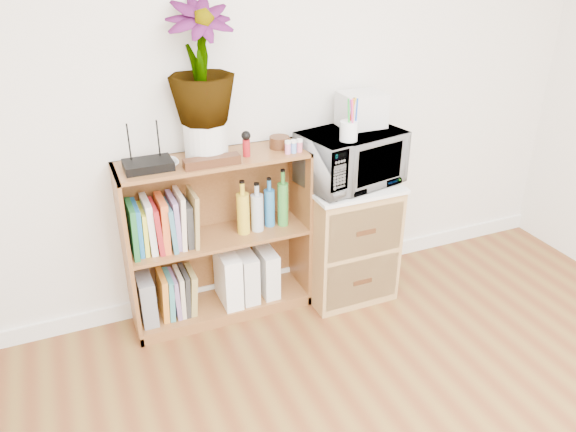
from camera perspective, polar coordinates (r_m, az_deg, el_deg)
skirting_board at (r=3.52m, az=-1.84°, el=-6.32°), size 4.00×0.02×0.10m
bookshelf at (r=3.09m, az=-7.07°, el=-2.38°), size 1.00×0.30×0.95m
wicker_unit at (r=3.34m, az=5.84°, el=-2.38°), size 0.50×0.45×0.70m
microwave at (r=3.11m, az=6.37°, el=5.88°), size 0.60×0.46×0.30m
pen_cup at (r=2.92m, az=6.20°, el=8.59°), size 0.09×0.09×0.10m
small_appliance at (r=3.15m, az=7.48°, el=10.67°), size 0.23×0.20×0.19m
router at (r=2.80m, az=-14.02°, el=5.06°), size 0.23×0.16×0.04m
white_bowl at (r=2.81m, az=-12.34°, el=5.17°), size 0.13×0.13×0.03m
plant_pot at (r=2.87m, az=-8.34°, el=7.64°), size 0.22×0.22×0.19m
potted_plant at (r=2.77m, az=-8.87°, el=15.08°), size 0.32×0.32×0.58m
trinket_box at (r=2.78m, az=-7.74°, el=5.51°), size 0.28×0.07×0.05m
kokeshi_doll at (r=2.88m, az=-4.25°, el=6.91°), size 0.04×0.04×0.09m
wooden_bowl at (r=3.00m, az=-0.89°, el=7.51°), size 0.11×0.11×0.06m
paint_jars at (r=2.93m, az=0.58°, el=6.90°), size 0.10×0.04×0.05m
file_box at (r=3.17m, az=-14.21°, el=-8.06°), size 0.08×0.21×0.27m
magazine_holder_left at (r=3.22m, az=-6.11°, el=-6.17°), size 0.10×0.25×0.32m
magazine_holder_mid at (r=3.25m, az=-4.29°, el=-5.97°), size 0.09×0.23×0.29m
magazine_holder_right at (r=3.29m, az=-2.19°, el=-5.59°), size 0.09×0.22×0.28m
cookbooks at (r=2.97m, az=-12.64°, el=-0.75°), size 0.35×0.20×0.29m
liquor_bottles at (r=3.08m, az=-2.81°, el=1.27°), size 0.30×0.07×0.32m
lower_books at (r=3.19m, az=-11.24°, el=-7.63°), size 0.20×0.19×0.26m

